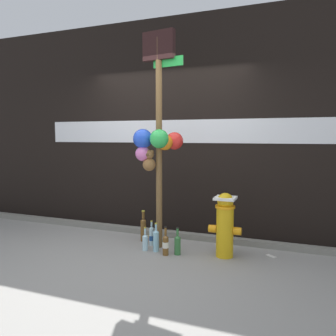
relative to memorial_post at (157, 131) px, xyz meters
name	(u,v)px	position (x,y,z in m)	size (l,w,h in m)	color
ground_plane	(130,258)	(-0.15, -0.48, -1.55)	(14.00, 14.00, 0.00)	gray
building_wall	(170,126)	(-0.15, 0.92, 0.08)	(10.00, 0.21, 3.26)	black
curb_strip	(161,233)	(-0.15, 0.51, -1.51)	(8.00, 0.12, 0.08)	slate
memorial_post	(157,131)	(0.00, 0.00, 0.00)	(0.66, 0.46, 2.80)	brown
fire_hydrant	(225,223)	(0.91, -0.02, -1.13)	(0.40, 0.26, 0.79)	gold
bottle_0	(143,228)	(-0.29, 0.18, -1.37)	(0.08, 0.08, 0.44)	brown
bottle_1	(166,244)	(0.21, -0.23, -1.41)	(0.08, 0.08, 0.36)	brown
bottle_2	(156,240)	(0.05, -0.15, -1.40)	(0.08, 0.08, 0.37)	#93CCE0
bottle_3	(178,244)	(0.34, -0.16, -1.41)	(0.08, 0.08, 0.35)	#337038
bottle_4	(152,236)	(-0.10, 0.06, -1.41)	(0.07, 0.07, 0.34)	#B2DBEA
bottle_5	(145,242)	(-0.10, -0.16, -1.43)	(0.07, 0.07, 0.31)	#B2DBEA
bottle_6	(160,236)	(-0.02, 0.16, -1.43)	(0.06, 0.06, 0.29)	#337038
litter_0	(271,256)	(1.44, 0.19, -1.54)	(0.13, 0.06, 0.01)	silver
litter_1	(147,236)	(-0.32, 0.39, -1.54)	(0.12, 0.09, 0.01)	tan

